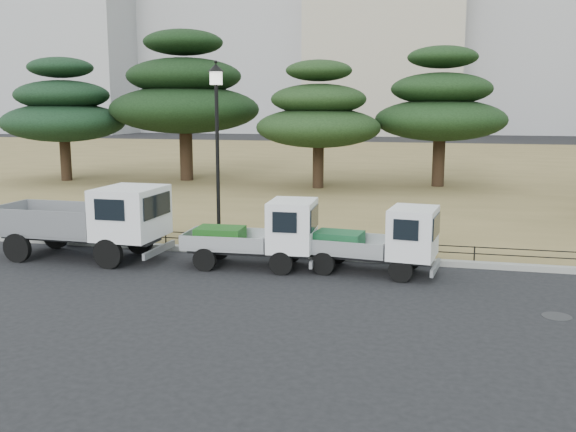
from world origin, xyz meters
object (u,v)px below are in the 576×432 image
(tarp_pile, at_px, (94,226))
(truck_large, at_px, (90,219))
(street_lamp, at_px, (217,124))
(truck_kei_rear, at_px, (380,240))
(truck_kei_front, at_px, (261,234))

(tarp_pile, bearing_deg, truck_large, -61.59)
(truck_large, xyz_separation_m, street_lamp, (3.16, 1.84, 2.59))
(truck_kei_rear, xyz_separation_m, tarp_pile, (-9.12, 1.56, -0.34))
(truck_kei_front, height_order, tarp_pile, truck_kei_front)
(truck_large, bearing_deg, truck_kei_rear, 3.33)
(truck_kei_front, relative_size, street_lamp, 0.67)
(truck_kei_rear, distance_m, tarp_pile, 9.26)
(truck_large, xyz_separation_m, tarp_pile, (-1.03, 1.90, -0.61))
(truck_kei_rear, bearing_deg, tarp_pile, 176.70)
(truck_kei_front, height_order, truck_kei_rear, truck_kei_front)
(truck_kei_front, distance_m, truck_kei_rear, 3.16)
(truck_large, distance_m, street_lamp, 4.48)
(truck_large, bearing_deg, street_lamp, 31.20)
(truck_large, bearing_deg, truck_kei_front, 3.53)
(street_lamp, bearing_deg, truck_large, -149.78)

